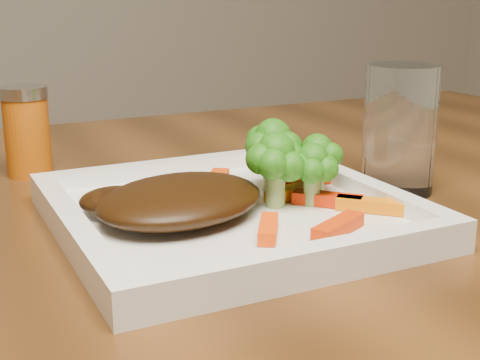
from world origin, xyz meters
name	(u,v)px	position (x,y,z in m)	size (l,w,h in m)	color
plate	(229,218)	(-0.07, 0.16, 0.76)	(0.27, 0.27, 0.01)	white
steak	(180,199)	(-0.11, 0.16, 0.78)	(0.14, 0.11, 0.03)	black
broccoli_0	(273,152)	(-0.01, 0.19, 0.80)	(0.06, 0.06, 0.07)	#137213
broccoli_1	(317,159)	(0.02, 0.17, 0.79)	(0.05, 0.05, 0.06)	#1D6D12
broccoli_2	(312,171)	(0.00, 0.14, 0.79)	(0.05, 0.05, 0.06)	#2A7513
broccoli_3	(276,170)	(-0.03, 0.15, 0.79)	(0.06, 0.06, 0.06)	#3A6E12
carrot_0	(338,227)	(-0.02, 0.08, 0.77)	(0.05, 0.01, 0.01)	red
carrot_1	(371,205)	(0.03, 0.11, 0.77)	(0.06, 0.02, 0.01)	orange
carrot_2	(268,229)	(-0.07, 0.10, 0.77)	(0.05, 0.01, 0.01)	#FF4204
carrot_3	(307,178)	(0.03, 0.20, 0.77)	(0.06, 0.02, 0.01)	#F72D04
carrot_4	(216,181)	(-0.05, 0.23, 0.77)	(0.06, 0.02, 0.01)	#EA4003
carrot_5	(328,199)	(0.01, 0.14, 0.77)	(0.06, 0.02, 0.01)	red
carrot_6	(289,193)	(-0.01, 0.17, 0.77)	(0.05, 0.01, 0.01)	orange
spice_shaker	(27,131)	(-0.19, 0.39, 0.80)	(0.05, 0.05, 0.09)	#B15009
drinking_glass	(400,129)	(0.11, 0.18, 0.81)	(0.07, 0.07, 0.12)	white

